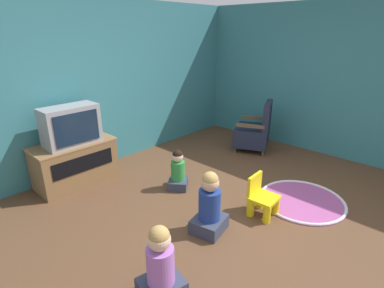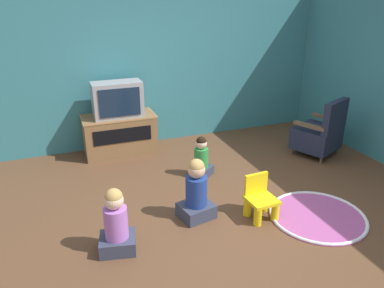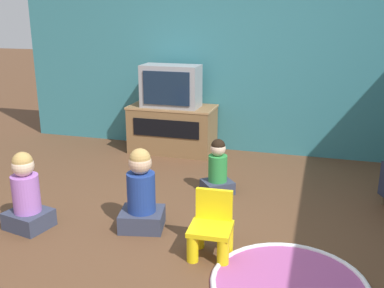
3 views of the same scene
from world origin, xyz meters
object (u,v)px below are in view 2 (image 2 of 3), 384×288
(yellow_kid_chair, at_px, (260,201))
(television, at_px, (118,100))
(tv_cabinet, at_px, (120,133))
(child_watching_left, at_px, (201,159))
(child_watching_center, at_px, (196,193))
(child_watching_right, at_px, (116,224))
(black_armchair, at_px, (320,134))

(yellow_kid_chair, bearing_deg, television, 112.61)
(tv_cabinet, xyz_separation_m, child_watching_left, (0.88, -1.18, -0.07))
(tv_cabinet, relative_size, yellow_kid_chair, 2.25)
(tv_cabinet, bearing_deg, television, -90.00)
(child_watching_left, relative_size, child_watching_center, 0.80)
(television, distance_m, yellow_kid_chair, 2.65)
(yellow_kid_chair, relative_size, child_watching_right, 0.72)
(yellow_kid_chair, xyz_separation_m, child_watching_center, (-0.67, 0.25, 0.11))
(child_watching_right, bearing_deg, yellow_kid_chair, 12.41)
(black_armchair, relative_size, child_watching_left, 1.59)
(tv_cabinet, bearing_deg, child_watching_right, -101.62)
(black_armchair, bearing_deg, television, -45.82)
(television, height_order, child_watching_right, television)
(tv_cabinet, distance_m, black_armchair, 3.06)
(child_watching_left, xyz_separation_m, child_watching_center, (-0.44, -0.92, 0.06))
(tv_cabinet, xyz_separation_m, child_watching_right, (-0.49, -2.37, -0.02))
(tv_cabinet, bearing_deg, black_armchair, -22.53)
(child_watching_right, bearing_deg, child_watching_left, 52.99)
(yellow_kid_chair, bearing_deg, child_watching_right, 177.58)
(child_watching_center, bearing_deg, tv_cabinet, 89.76)
(television, distance_m, child_watching_right, 2.44)
(black_armchair, bearing_deg, child_watching_right, -4.22)
(black_armchair, relative_size, child_watching_right, 1.33)
(child_watching_left, height_order, child_watching_center, child_watching_center)
(child_watching_left, relative_size, child_watching_right, 0.84)
(tv_cabinet, height_order, child_watching_center, child_watching_center)
(child_watching_left, bearing_deg, child_watching_right, -176.56)
(tv_cabinet, relative_size, black_armchair, 1.22)
(tv_cabinet, height_order, television, television)
(television, xyz_separation_m, child_watching_left, (0.88, -1.13, -0.62))
(black_armchair, height_order, yellow_kid_chair, black_armchair)
(child_watching_center, bearing_deg, child_watching_left, 52.59)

